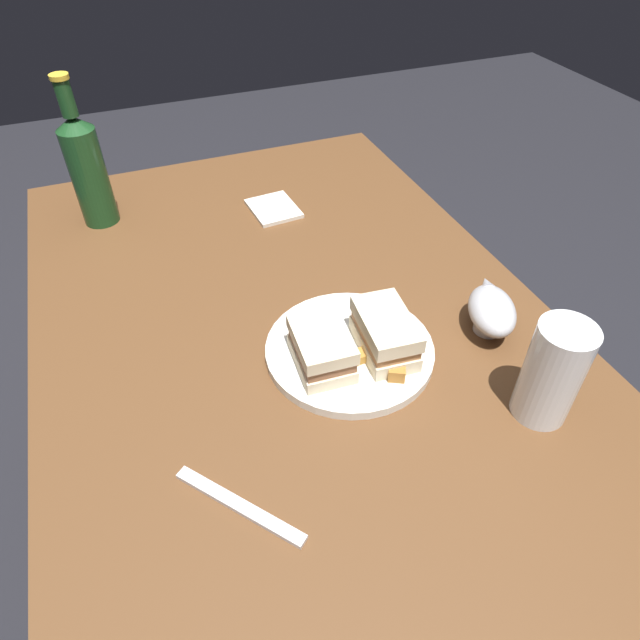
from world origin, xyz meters
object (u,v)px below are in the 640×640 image
at_px(sandwich_half_right, 385,333).
at_px(cider_bottle, 87,168).
at_px(pint_glass, 550,378).
at_px(plate, 349,350).
at_px(fork, 239,505).
at_px(sandwich_half_left, 324,348).
at_px(napkin, 274,209).
at_px(gravy_boat, 492,310).

height_order(sandwich_half_right, cider_bottle, cider_bottle).
height_order(sandwich_half_right, pint_glass, pint_glass).
height_order(plate, fork, plate).
relative_size(sandwich_half_left, napkin, 1.02).
bearing_deg(fork, sandwich_half_left, -84.56).
distance_m(gravy_boat, cider_bottle, 0.78).
height_order(sandwich_half_left, sandwich_half_right, sandwich_half_right).
xyz_separation_m(gravy_boat, fork, (-0.15, 0.45, -0.04)).
bearing_deg(sandwich_half_right, plate, 63.00).
bearing_deg(pint_glass, napkin, 15.50).
distance_m(sandwich_half_left, pint_glass, 0.30).
relative_size(napkin, fork, 0.61).
height_order(sandwich_half_left, cider_bottle, cider_bottle).
bearing_deg(sandwich_half_left, napkin, -8.60).
height_order(sandwich_half_right, gravy_boat, sandwich_half_right).
bearing_deg(sandwich_half_right, napkin, 3.00).
distance_m(sandwich_half_left, napkin, 0.46).
bearing_deg(sandwich_half_right, pint_glass, -138.57).
relative_size(sandwich_half_left, fork, 0.62).
relative_size(gravy_boat, fork, 0.74).
xyz_separation_m(sandwich_half_right, napkin, (0.46, 0.02, -0.04)).
bearing_deg(napkin, gravy_boat, -156.49).
height_order(sandwich_half_left, gravy_boat, sandwich_half_left).
height_order(cider_bottle, fork, cider_bottle).
xyz_separation_m(pint_glass, gravy_boat, (0.16, -0.03, -0.03)).
height_order(plate, pint_glass, pint_glass).
bearing_deg(gravy_boat, sandwich_half_right, 87.47).
height_order(gravy_boat, napkin, gravy_boat).
distance_m(sandwich_half_left, gravy_boat, 0.27).
bearing_deg(gravy_boat, sandwich_half_left, 87.03).
bearing_deg(pint_glass, sandwich_half_left, 53.99).
height_order(napkin, fork, napkin).
bearing_deg(napkin, sandwich_half_left, 171.40).
relative_size(plate, cider_bottle, 0.89).
bearing_deg(cider_bottle, plate, -149.34).
bearing_deg(fork, sandwich_half_right, -97.27).
bearing_deg(gravy_boat, fork, 108.96).
distance_m(pint_glass, napkin, 0.66).
distance_m(sandwich_half_left, cider_bottle, 0.61).
relative_size(pint_glass, fork, 0.84).
relative_size(sandwich_half_right, napkin, 1.14).
xyz_separation_m(pint_glass, cider_bottle, (0.72, 0.51, 0.05)).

